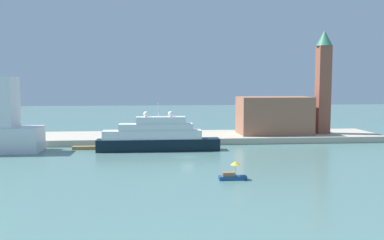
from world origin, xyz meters
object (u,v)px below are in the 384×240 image
Objects in this scene: parked_car at (139,134)px; mooring_bollard at (192,137)px; bell_tower at (323,78)px; work_barge at (86,148)px; large_yacht at (157,137)px; harbor_building at (274,115)px; person_figure at (152,133)px; small_motorboat at (232,174)px.

parked_car is 6.12× the size of mooring_bollard.
work_barge is at bearing -168.99° from bell_tower.
mooring_bollard is at bearing 11.11° from work_barge.
large_yacht is at bearing -161.08° from bell_tower.
harbor_building is at bearing 179.38° from bell_tower.
person_figure reaches higher than work_barge.
small_motorboat is at bearing -49.38° from work_barge.
mooring_bollard is (-23.39, -7.32, -4.75)m from harbor_building.
bell_tower is (13.76, -0.15, 10.27)m from harbor_building.
large_yacht is at bearing -136.42° from mooring_bollard.
large_yacht is 13.46m from parked_car.
small_motorboat is 50.78m from harbor_building.
mooring_bollard is (13.74, -3.92, -0.27)m from parked_car.
parked_car reaches higher than work_barge.
person_figure is (-47.48, -2.01, -14.65)m from bell_tower.
mooring_bollard is at bearing 94.37° from small_motorboat.
bell_tower is at bearing 2.42° from person_figure.
large_yacht reaches higher than work_barge.
parked_car reaches higher than small_motorboat.
harbor_building is at bearing 17.38° from mooring_bollard.
mooring_bollard is (10.33, -5.17, -0.38)m from person_figure.
small_motorboat is at bearing -126.63° from bell_tower.
large_yacht is at bearing -153.79° from harbor_building.
person_figure is at bearing -177.58° from bell_tower.
large_yacht is 32.53m from small_motorboat.
work_barge is 18.79m from person_figure.
large_yacht is 50.85m from bell_tower.
large_yacht is 17.48× the size of person_figure.
mooring_bollard is (9.13, 8.68, -1.16)m from large_yacht.
harbor_building is 0.68× the size of bell_tower.
small_motorboat is 0.74× the size of work_barge.
harbor_building is at bearing 66.12° from small_motorboat.
harbor_building reaches higher than small_motorboat.
large_yacht is 38.19× the size of mooring_bollard.
large_yacht is at bearing -12.05° from work_barge.
large_yacht is 17.42m from work_barge.
mooring_bollard is at bearing -162.62° from harbor_building.
parked_car is at bearing 110.09° from large_yacht.
parked_car is (-16.71, 42.73, 1.32)m from small_motorboat.
person_figure is 11.56m from mooring_bollard.
large_yacht is 36.42m from harbor_building.
person_figure is (-1.21, 13.85, -0.78)m from large_yacht.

